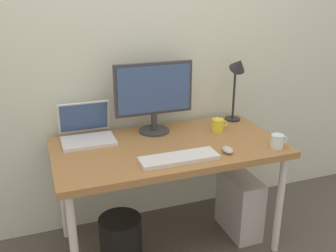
{
  "coord_description": "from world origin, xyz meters",
  "views": [
    {
      "loc": [
        -0.73,
        -2.0,
        1.63
      ],
      "look_at": [
        0.0,
        0.0,
        0.83
      ],
      "focal_mm": 41.03,
      "sensor_mm": 36.0,
      "label": 1
    }
  ],
  "objects_px": {
    "mouse": "(228,150)",
    "computer_tower": "(239,204)",
    "desk_lamp": "(238,75)",
    "laptop": "(87,131)",
    "glass_cup": "(277,141)",
    "keyboard": "(179,158)",
    "monitor": "(154,94)",
    "wastebasket": "(121,239)",
    "desk": "(168,154)",
    "coffee_mug": "(218,125)"
  },
  "relations": [
    {
      "from": "mouse",
      "to": "computer_tower",
      "type": "bearing_deg",
      "value": 40.07
    },
    {
      "from": "desk_lamp",
      "to": "mouse",
      "type": "relative_size",
      "value": 5.22
    },
    {
      "from": "laptop",
      "to": "glass_cup",
      "type": "distance_m",
      "value": 1.16
    },
    {
      "from": "keyboard",
      "to": "computer_tower",
      "type": "xyz_separation_m",
      "value": [
        0.52,
        0.19,
        -0.51
      ]
    },
    {
      "from": "monitor",
      "to": "computer_tower",
      "type": "distance_m",
      "value": 0.96
    },
    {
      "from": "glass_cup",
      "to": "wastebasket",
      "type": "relative_size",
      "value": 0.36
    },
    {
      "from": "monitor",
      "to": "desk_lamp",
      "type": "xyz_separation_m",
      "value": [
        0.6,
        0.0,
        0.07
      ]
    },
    {
      "from": "wastebasket",
      "to": "glass_cup",
      "type": "bearing_deg",
      "value": -12.65
    },
    {
      "from": "desk",
      "to": "mouse",
      "type": "distance_m",
      "value": 0.37
    },
    {
      "from": "coffee_mug",
      "to": "desk",
      "type": "bearing_deg",
      "value": -165.01
    },
    {
      "from": "laptop",
      "to": "wastebasket",
      "type": "relative_size",
      "value": 1.07
    },
    {
      "from": "desk",
      "to": "glass_cup",
      "type": "xyz_separation_m",
      "value": [
        0.59,
        -0.27,
        0.1
      ]
    },
    {
      "from": "desk",
      "to": "computer_tower",
      "type": "height_order",
      "value": "desk"
    },
    {
      "from": "monitor",
      "to": "mouse",
      "type": "height_order",
      "value": "monitor"
    },
    {
      "from": "desk",
      "to": "glass_cup",
      "type": "height_order",
      "value": "glass_cup"
    },
    {
      "from": "coffee_mug",
      "to": "computer_tower",
      "type": "distance_m",
      "value": 0.57
    },
    {
      "from": "desk_lamp",
      "to": "wastebasket",
      "type": "relative_size",
      "value": 1.57
    },
    {
      "from": "keyboard",
      "to": "monitor",
      "type": "bearing_deg",
      "value": 89.07
    },
    {
      "from": "monitor",
      "to": "mouse",
      "type": "bearing_deg",
      "value": -57.56
    },
    {
      "from": "monitor",
      "to": "glass_cup",
      "type": "bearing_deg",
      "value": -39.72
    },
    {
      "from": "monitor",
      "to": "glass_cup",
      "type": "distance_m",
      "value": 0.81
    },
    {
      "from": "laptop",
      "to": "computer_tower",
      "type": "bearing_deg",
      "value": -16.95
    },
    {
      "from": "monitor",
      "to": "wastebasket",
      "type": "xyz_separation_m",
      "value": [
        -0.32,
        -0.29,
        -0.82
      ]
    },
    {
      "from": "laptop",
      "to": "mouse",
      "type": "bearing_deg",
      "value": -33.32
    },
    {
      "from": "coffee_mug",
      "to": "keyboard",
      "type": "bearing_deg",
      "value": -140.92
    },
    {
      "from": "coffee_mug",
      "to": "wastebasket",
      "type": "height_order",
      "value": "coffee_mug"
    },
    {
      "from": "keyboard",
      "to": "glass_cup",
      "type": "height_order",
      "value": "glass_cup"
    },
    {
      "from": "desk",
      "to": "keyboard",
      "type": "bearing_deg",
      "value": -94.54
    },
    {
      "from": "glass_cup",
      "to": "wastebasket",
      "type": "bearing_deg",
      "value": 167.35
    },
    {
      "from": "keyboard",
      "to": "computer_tower",
      "type": "distance_m",
      "value": 0.76
    },
    {
      "from": "mouse",
      "to": "wastebasket",
      "type": "height_order",
      "value": "mouse"
    },
    {
      "from": "glass_cup",
      "to": "coffee_mug",
      "type": "bearing_deg",
      "value": 118.78
    },
    {
      "from": "laptop",
      "to": "wastebasket",
      "type": "bearing_deg",
      "value": -69.59
    },
    {
      "from": "keyboard",
      "to": "mouse",
      "type": "height_order",
      "value": "mouse"
    },
    {
      "from": "mouse",
      "to": "coffee_mug",
      "type": "xyz_separation_m",
      "value": [
        0.1,
        0.33,
        0.02
      ]
    },
    {
      "from": "monitor",
      "to": "laptop",
      "type": "bearing_deg",
      "value": 177.59
    },
    {
      "from": "wastebasket",
      "to": "desk_lamp",
      "type": "bearing_deg",
      "value": 17.73
    },
    {
      "from": "coffee_mug",
      "to": "glass_cup",
      "type": "bearing_deg",
      "value": -61.22
    },
    {
      "from": "laptop",
      "to": "coffee_mug",
      "type": "relative_size",
      "value": 2.86
    },
    {
      "from": "monitor",
      "to": "coffee_mug",
      "type": "distance_m",
      "value": 0.47
    },
    {
      "from": "desk",
      "to": "wastebasket",
      "type": "xyz_separation_m",
      "value": [
        -0.33,
        -0.06,
        -0.5
      ]
    },
    {
      "from": "keyboard",
      "to": "wastebasket",
      "type": "xyz_separation_m",
      "value": [
        -0.31,
        0.17,
        -0.57
      ]
    },
    {
      "from": "desk_lamp",
      "to": "desk",
      "type": "bearing_deg",
      "value": -158.25
    },
    {
      "from": "glass_cup",
      "to": "laptop",
      "type": "bearing_deg",
      "value": 153.47
    },
    {
      "from": "glass_cup",
      "to": "keyboard",
      "type": "bearing_deg",
      "value": 176.18
    },
    {
      "from": "coffee_mug",
      "to": "desk_lamp",
      "type": "bearing_deg",
      "value": 33.18
    },
    {
      "from": "laptop",
      "to": "coffee_mug",
      "type": "bearing_deg",
      "value": -10.05
    },
    {
      "from": "desk_lamp",
      "to": "keyboard",
      "type": "bearing_deg",
      "value": -142.76
    },
    {
      "from": "laptop",
      "to": "coffee_mug",
      "type": "height_order",
      "value": "laptop"
    },
    {
      "from": "mouse",
      "to": "glass_cup",
      "type": "height_order",
      "value": "glass_cup"
    }
  ]
}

